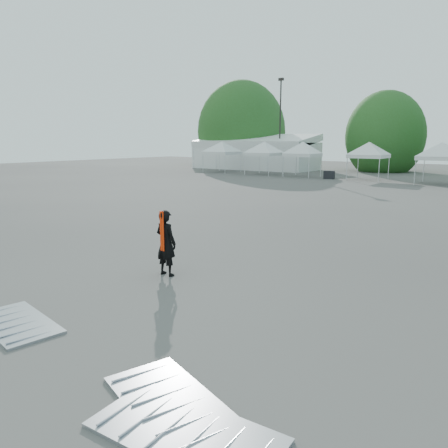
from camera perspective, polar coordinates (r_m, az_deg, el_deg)
The scene contains 15 objects.
ground at distance 13.20m, azimuth 3.52°, elevation -4.39°, with size 120.00×120.00×0.00m, color #474442.
marquee at distance 54.09m, azimuth 4.01°, elevation 9.27°, with size 15.00×6.25×4.23m.
light_pole_west at distance 51.22m, azimuth 7.35°, elevation 13.38°, with size 0.60×0.25×10.30m.
tree_far_w at distance 58.78m, azimuth 2.27°, elevation 11.92°, with size 4.80×4.80×7.30m.
tree_mid_w at distance 52.86m, azimuth 20.26°, elevation 10.73°, with size 4.16×4.16×6.33m.
tent_a at distance 48.80m, azimuth -0.27°, elevation 10.40°, with size 4.54×4.54×3.88m.
tent_b at distance 45.17m, azimuth 5.26°, elevation 10.32°, with size 4.27×4.27×3.88m.
tent_c at distance 42.94m, azimuth 10.26°, elevation 10.17°, with size 4.04×4.04×3.88m.
tent_d at distance 41.00m, azimuth 18.45°, elevation 9.76°, with size 4.25×4.25×3.88m.
tent_e at distance 38.81m, azimuth 26.61°, elevation 9.15°, with size 4.56×4.56×3.88m.
man at distance 11.38m, azimuth -7.59°, elevation -2.46°, with size 0.64×0.43×1.73m.
barrier_left at distance 9.45m, azimuth -25.44°, elevation -11.57°, with size 2.24×1.38×0.07m.
barrier_mid at distance 6.34m, azimuth -6.88°, elevation -22.08°, with size 2.40×1.73×0.07m.
barrier_right at distance 5.81m, azimuth -5.05°, elevation -25.43°, with size 2.39×1.30×0.07m.
crate_west at distance 41.16m, azimuth 13.58°, elevation 6.27°, with size 0.95×0.74×0.74m, color black.
Camera 1 is at (6.85, -10.73, 3.47)m, focal length 35.00 mm.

